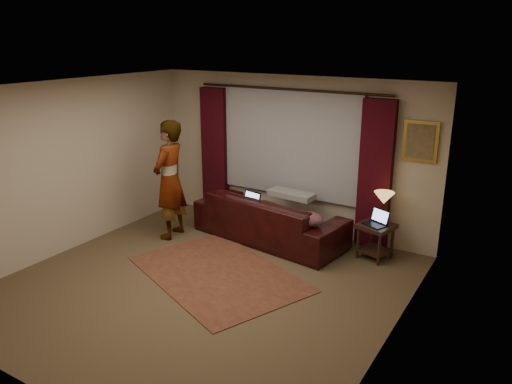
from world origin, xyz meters
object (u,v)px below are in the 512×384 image
(end_table, at_px, (375,241))
(laptop_table, at_px, (375,218))
(laptop_sofa, at_px, (247,201))
(person, at_px, (170,180))
(sofa, at_px, (270,210))
(tiffany_lamp, at_px, (383,208))

(end_table, relative_size, laptop_table, 1.57)
(laptop_sofa, distance_m, person, 1.30)
(sofa, xyz_separation_m, laptop_table, (1.69, 0.14, 0.15))
(end_table, bearing_deg, laptop_table, -109.18)
(tiffany_lamp, bearing_deg, laptop_sofa, -168.88)
(sofa, relative_size, end_table, 4.67)
(laptop_sofa, bearing_deg, sofa, 29.47)
(sofa, height_order, laptop_sofa, sofa)
(end_table, distance_m, laptop_table, 0.39)
(sofa, relative_size, laptop_sofa, 6.81)
(laptop_sofa, height_order, laptop_table, laptop_table)
(sofa, relative_size, tiffany_lamp, 5.31)
(end_table, relative_size, person, 0.28)
(laptop_table, xyz_separation_m, person, (-3.15, -0.86, 0.32))
(laptop_sofa, xyz_separation_m, tiffany_lamp, (2.12, 0.42, 0.15))
(tiffany_lamp, bearing_deg, person, -162.39)
(sofa, xyz_separation_m, person, (-1.46, -0.72, 0.46))
(laptop_sofa, xyz_separation_m, laptop_table, (2.05, 0.26, 0.02))
(end_table, height_order, laptop_table, laptop_table)
(end_table, height_order, tiffany_lamp, tiffany_lamp)
(sofa, distance_m, tiffany_lamp, 1.80)
(end_table, distance_m, person, 3.37)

